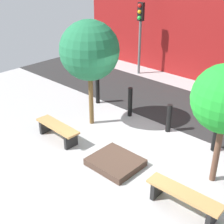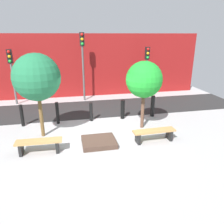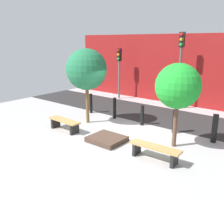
{
  "view_description": "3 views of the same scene",
  "coord_description": "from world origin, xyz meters",
  "px_view_note": "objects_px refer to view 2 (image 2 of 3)",
  "views": [
    {
      "loc": [
        4.57,
        -5.71,
        4.98
      ],
      "look_at": [
        -0.42,
        -0.34,
        1.32
      ],
      "focal_mm": 50.0,
      "sensor_mm": 36.0,
      "label": 1
    },
    {
      "loc": [
        -1.06,
        -8.16,
        4.01
      ],
      "look_at": [
        0.53,
        -0.61,
        1.26
      ],
      "focal_mm": 35.0,
      "sensor_mm": 36.0,
      "label": 2
    },
    {
      "loc": [
        5.69,
        -7.39,
        3.69
      ],
      "look_at": [
        0.27,
        -0.68,
        1.22
      ],
      "focal_mm": 40.0,
      "sensor_mm": 36.0,
      "label": 3
    }
  ],
  "objects_px": {
    "bench_left": "(39,144)",
    "traffic_light_mid_west": "(83,55)",
    "bollard_center": "(91,112)",
    "traffic_light_west": "(11,67)",
    "bollard_far_left": "(22,116)",
    "bollard_right": "(123,109)",
    "tree_behind_right_bench": "(144,80)",
    "planter_bed": "(99,142)",
    "tree_behind_left_bench": "(37,78)",
    "traffic_light_mid_east": "(147,63)",
    "bollard_far_right": "(153,106)",
    "bollard_left": "(57,113)",
    "bench_right": "(154,133)"
  },
  "relations": [
    {
      "from": "bollard_right",
      "to": "tree_behind_right_bench",
      "type": "bearing_deg",
      "value": -65.29
    },
    {
      "from": "bollard_far_left",
      "to": "bollard_far_right",
      "type": "height_order",
      "value": "bollard_far_right"
    },
    {
      "from": "traffic_light_west",
      "to": "traffic_light_mid_east",
      "type": "relative_size",
      "value": 0.99
    },
    {
      "from": "tree_behind_left_bench",
      "to": "bench_left",
      "type": "bearing_deg",
      "value": -90.0
    },
    {
      "from": "bollard_left",
      "to": "bollard_far_right",
      "type": "height_order",
      "value": "bollard_far_right"
    },
    {
      "from": "bollard_far_left",
      "to": "tree_behind_right_bench",
      "type": "bearing_deg",
      "value": -13.41
    },
    {
      "from": "bench_left",
      "to": "traffic_light_mid_west",
      "type": "bearing_deg",
      "value": 72.78
    },
    {
      "from": "bollard_far_left",
      "to": "traffic_light_mid_east",
      "type": "distance_m",
      "value": 8.36
    },
    {
      "from": "tree_behind_left_bench",
      "to": "traffic_light_west",
      "type": "xyz_separation_m",
      "value": [
        -1.96,
        4.95,
        -0.21
      ]
    },
    {
      "from": "bollard_far_left",
      "to": "bollard_right",
      "type": "distance_m",
      "value": 4.75
    },
    {
      "from": "traffic_light_mid_west",
      "to": "traffic_light_mid_east",
      "type": "xyz_separation_m",
      "value": [
        4.13,
        -0.0,
        -0.56
      ]
    },
    {
      "from": "tree_behind_right_bench",
      "to": "tree_behind_left_bench",
      "type": "bearing_deg",
      "value": 180.0
    },
    {
      "from": "bench_right",
      "to": "tree_behind_right_bench",
      "type": "bearing_deg",
      "value": 88.36
    },
    {
      "from": "bollard_far_left",
      "to": "bollard_right",
      "type": "bearing_deg",
      "value": 0.0
    },
    {
      "from": "bench_right",
      "to": "bollard_left",
      "type": "relative_size",
      "value": 1.64
    },
    {
      "from": "bench_right",
      "to": "bollard_far_right",
      "type": "height_order",
      "value": "bollard_far_right"
    },
    {
      "from": "bollard_far_left",
      "to": "traffic_light_mid_west",
      "type": "xyz_separation_m",
      "value": [
        3.17,
        3.67,
        2.32
      ]
    },
    {
      "from": "tree_behind_left_bench",
      "to": "tree_behind_right_bench",
      "type": "relative_size",
      "value": 1.13
    },
    {
      "from": "bollard_far_left",
      "to": "bollard_right",
      "type": "xyz_separation_m",
      "value": [
        4.75,
        0.0,
        -0.03
      ]
    },
    {
      "from": "bollard_far_left",
      "to": "traffic_light_mid_west",
      "type": "height_order",
      "value": "traffic_light_mid_west"
    },
    {
      "from": "bollard_far_left",
      "to": "bollard_left",
      "type": "bearing_deg",
      "value": 0.0
    },
    {
      "from": "traffic_light_mid_east",
      "to": "bollard_far_right",
      "type": "bearing_deg",
      "value": -104.7
    },
    {
      "from": "bench_left",
      "to": "traffic_light_mid_west",
      "type": "xyz_separation_m",
      "value": [
        2.17,
        6.36,
        2.49
      ]
    },
    {
      "from": "planter_bed",
      "to": "bollard_far_right",
      "type": "relative_size",
      "value": 1.18
    },
    {
      "from": "tree_behind_right_bench",
      "to": "bollard_left",
      "type": "bearing_deg",
      "value": 161.28
    },
    {
      "from": "planter_bed",
      "to": "tree_behind_left_bench",
      "type": "relative_size",
      "value": 0.38
    },
    {
      "from": "tree_behind_right_bench",
      "to": "traffic_light_west",
      "type": "bearing_deg",
      "value": 141.88
    },
    {
      "from": "bollard_left",
      "to": "planter_bed",
      "type": "bearing_deg",
      "value": -57.43
    },
    {
      "from": "bollard_far_left",
      "to": "bollard_center",
      "type": "distance_m",
      "value": 3.17
    },
    {
      "from": "tree_behind_left_bench",
      "to": "bollard_center",
      "type": "height_order",
      "value": "tree_behind_left_bench"
    },
    {
      "from": "bollard_far_right",
      "to": "tree_behind_left_bench",
      "type": "bearing_deg",
      "value": -166.59
    },
    {
      "from": "traffic_light_west",
      "to": "traffic_light_mid_east",
      "type": "xyz_separation_m",
      "value": [
        8.27,
        0.0,
        0.03
      ]
    },
    {
      "from": "bench_left",
      "to": "tree_behind_left_bench",
      "type": "distance_m",
      "value": 2.54
    },
    {
      "from": "tree_behind_left_bench",
      "to": "traffic_light_mid_west",
      "type": "bearing_deg",
      "value": 66.31
    },
    {
      "from": "bench_left",
      "to": "planter_bed",
      "type": "distance_m",
      "value": 2.19
    },
    {
      "from": "bollard_center",
      "to": "traffic_light_west",
      "type": "relative_size",
      "value": 0.29
    },
    {
      "from": "bollard_center",
      "to": "bollard_right",
      "type": "distance_m",
      "value": 1.58
    },
    {
      "from": "bench_left",
      "to": "traffic_light_west",
      "type": "bearing_deg",
      "value": 108.81
    },
    {
      "from": "bollard_right",
      "to": "traffic_light_west",
      "type": "height_order",
      "value": "traffic_light_west"
    },
    {
      "from": "planter_bed",
      "to": "bench_left",
      "type": "bearing_deg",
      "value": -174.73
    },
    {
      "from": "tree_behind_left_bench",
      "to": "bollard_right",
      "type": "height_order",
      "value": "tree_behind_left_bench"
    },
    {
      "from": "planter_bed",
      "to": "tree_behind_left_bench",
      "type": "height_order",
      "value": "tree_behind_left_bench"
    },
    {
      "from": "bollard_center",
      "to": "traffic_light_mid_west",
      "type": "bearing_deg",
      "value": 90.0
    },
    {
      "from": "planter_bed",
      "to": "bollard_center",
      "type": "distance_m",
      "value": 2.51
    },
    {
      "from": "bollard_right",
      "to": "traffic_light_mid_west",
      "type": "height_order",
      "value": "traffic_light_mid_west"
    },
    {
      "from": "tree_behind_left_bench",
      "to": "bollard_far_left",
      "type": "relative_size",
      "value": 3.29
    },
    {
      "from": "bollard_far_right",
      "to": "traffic_light_mid_east",
      "type": "xyz_separation_m",
      "value": [
        0.96,
        3.67,
        1.73
      ]
    },
    {
      "from": "bench_left",
      "to": "bollard_left",
      "type": "height_order",
      "value": "bollard_left"
    },
    {
      "from": "bollard_center",
      "to": "traffic_light_mid_west",
      "type": "distance_m",
      "value": 4.37
    },
    {
      "from": "bench_left",
      "to": "bench_right",
      "type": "distance_m",
      "value": 4.34
    }
  ]
}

